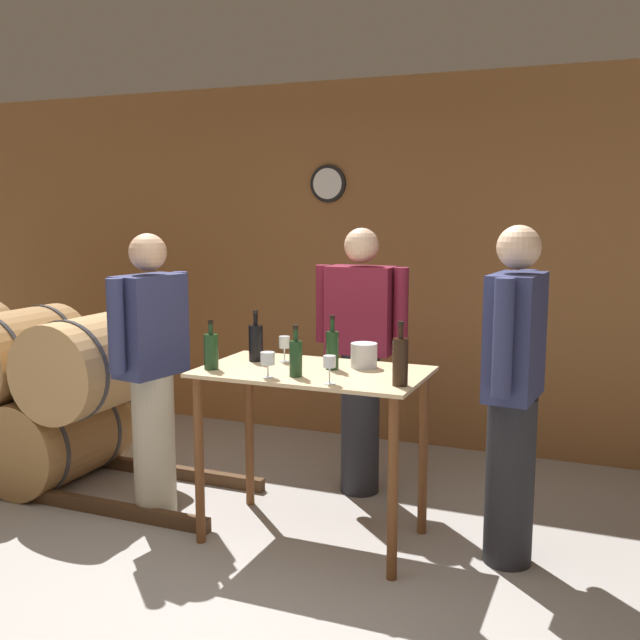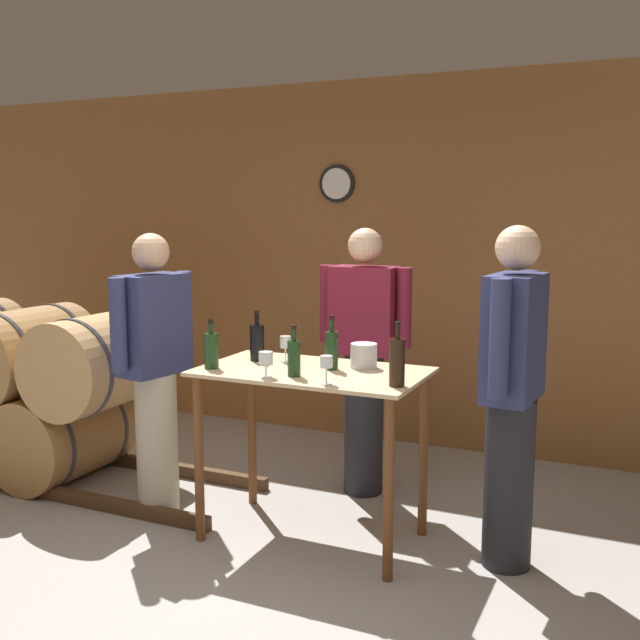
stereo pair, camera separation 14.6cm
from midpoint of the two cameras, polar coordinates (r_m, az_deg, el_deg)
name	(u,v)px [view 1 (the left image)]	position (r m, az deg, el deg)	size (l,w,h in m)	color
ground_plane	(220,609)	(3.59, -8.84, -20.96)	(14.00, 14.00, 0.00)	#9E9993
back_wall	(397,264)	(5.59, 5.14, 4.27)	(8.40, 0.08, 2.70)	brown
barrel_rack	(0,393)	(5.47, -23.92, -5.10)	(3.88, 0.82, 1.12)	#4C331E
tasting_table	(313,403)	(3.96, -1.62, -6.32)	(1.18, 0.68, 0.92)	#D1B284
wine_bottle_far_left	(211,350)	(3.96, -9.35, -2.30)	(0.08, 0.08, 0.26)	#193819
wine_bottle_left	(256,342)	(4.14, -5.92, -1.66)	(0.08, 0.08, 0.28)	black
wine_bottle_center	(296,357)	(3.74, -2.97, -2.82)	(0.07, 0.07, 0.26)	#193819
wine_bottle_right	(332,349)	(3.91, -0.13, -2.19)	(0.07, 0.07, 0.29)	#193819
wine_bottle_far_right	(400,360)	(3.56, 4.97, -3.10)	(0.07, 0.07, 0.31)	black
wine_glass_near_left	(284,343)	(4.11, -3.74, -1.79)	(0.06, 0.06, 0.14)	silver
wine_glass_near_center	(268,359)	(3.73, -5.13, -3.00)	(0.07, 0.07, 0.13)	silver
wine_glass_near_right	(330,363)	(3.58, -0.44, -3.31)	(0.06, 0.06, 0.14)	silver
ice_bucket	(364,355)	(3.96, 2.32, -2.72)	(0.14, 0.14, 0.13)	silver
person_host	(513,389)	(3.75, 13.44, -5.14)	(0.25, 0.59, 1.68)	#232328
person_visitor_with_scarf	(152,369)	(4.36, -13.65, -3.69)	(0.29, 0.58, 1.62)	#B7AD93
person_visitor_bearded	(361,355)	(4.59, 2.21, -2.71)	(0.59, 0.24, 1.64)	#232328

